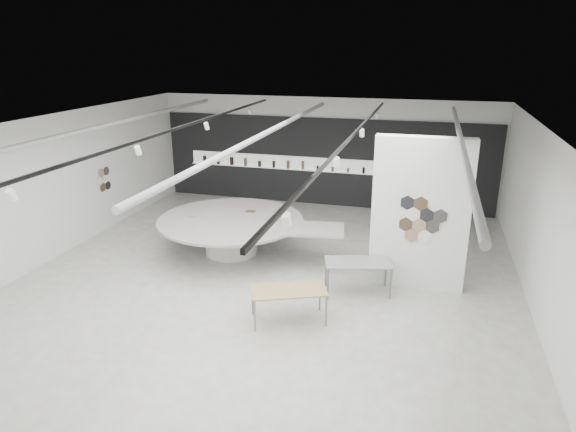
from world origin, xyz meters
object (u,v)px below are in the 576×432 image
(sample_table_wood, at_px, (289,292))
(sample_table_stone, at_px, (358,264))
(partition_column, at_px, (420,215))
(kitchen_counter, at_px, (410,202))
(display_island, at_px, (234,231))

(sample_table_wood, distance_m, sample_table_stone, 2.06)
(partition_column, distance_m, kitchen_counter, 5.73)
(sample_table_stone, bearing_deg, kitchen_counter, 82.03)
(sample_table_wood, relative_size, kitchen_counter, 1.10)
(display_island, distance_m, sample_table_wood, 3.97)
(sample_table_stone, distance_m, kitchen_counter, 6.34)
(partition_column, distance_m, display_island, 5.09)
(sample_table_wood, xyz_separation_m, kitchen_counter, (2.08, 7.95, -0.23))
(display_island, bearing_deg, sample_table_wood, -61.95)
(display_island, xyz_separation_m, kitchen_counter, (4.51, 4.81, -0.23))
(sample_table_stone, bearing_deg, display_island, 158.01)
(partition_column, relative_size, display_island, 0.65)
(sample_table_wood, relative_size, sample_table_stone, 1.04)
(kitchen_counter, bearing_deg, partition_column, -82.43)
(partition_column, height_order, sample_table_stone, partition_column)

